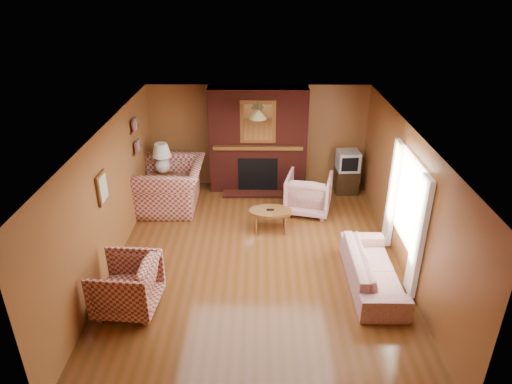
{
  "coord_description": "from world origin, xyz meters",
  "views": [
    {
      "loc": [
        0.05,
        -6.83,
        4.67
      ],
      "look_at": [
        -0.02,
        0.6,
        1.05
      ],
      "focal_mm": 32.0,
      "sensor_mm": 36.0,
      "label": 1
    }
  ],
  "objects_px": {
    "tv_stand": "(346,181)",
    "crt_tv": "(348,161)",
    "floral_sofa": "(373,269)",
    "coffee_table": "(270,213)",
    "fireplace": "(258,141)",
    "plaid_armchair": "(126,285)",
    "floral_armchair": "(308,193)",
    "table_lamp": "(162,157)",
    "plaid_loveseat": "(172,185)",
    "side_table": "(165,185)"
  },
  "relations": [
    {
      "from": "fireplace",
      "to": "table_lamp",
      "type": "distance_m",
      "value": 2.17
    },
    {
      "from": "crt_tv",
      "to": "floral_armchair",
      "type": "bearing_deg",
      "value": -135.28
    },
    {
      "from": "fireplace",
      "to": "tv_stand",
      "type": "distance_m",
      "value": 2.25
    },
    {
      "from": "plaid_armchair",
      "to": "plaid_loveseat",
      "type": "bearing_deg",
      "value": -177.37
    },
    {
      "from": "tv_stand",
      "to": "plaid_loveseat",
      "type": "bearing_deg",
      "value": -170.25
    },
    {
      "from": "floral_sofa",
      "to": "crt_tv",
      "type": "relative_size",
      "value": 3.84
    },
    {
      "from": "table_lamp",
      "to": "coffee_table",
      "type": "bearing_deg",
      "value": -31.16
    },
    {
      "from": "plaid_armchair",
      "to": "crt_tv",
      "type": "xyz_separation_m",
      "value": [
        4.0,
        4.11,
        0.36
      ]
    },
    {
      "from": "coffee_table",
      "to": "table_lamp",
      "type": "relative_size",
      "value": 1.23
    },
    {
      "from": "floral_armchair",
      "to": "plaid_armchair",
      "type": "bearing_deg",
      "value": 59.5
    },
    {
      "from": "fireplace",
      "to": "plaid_armchair",
      "type": "distance_m",
      "value": 4.79
    },
    {
      "from": "floral_armchair",
      "to": "coffee_table",
      "type": "distance_m",
      "value": 1.15
    },
    {
      "from": "tv_stand",
      "to": "coffee_table",
      "type": "bearing_deg",
      "value": -136.4
    },
    {
      "from": "fireplace",
      "to": "floral_sofa",
      "type": "xyz_separation_m",
      "value": [
        1.9,
        -3.68,
        -0.89
      ]
    },
    {
      "from": "fireplace",
      "to": "crt_tv",
      "type": "bearing_deg",
      "value": -5.3
    },
    {
      "from": "plaid_loveseat",
      "to": "crt_tv",
      "type": "height_order",
      "value": "crt_tv"
    },
    {
      "from": "coffee_table",
      "to": "crt_tv",
      "type": "distance_m",
      "value": 2.55
    },
    {
      "from": "plaid_armchair",
      "to": "crt_tv",
      "type": "distance_m",
      "value": 5.75
    },
    {
      "from": "plaid_loveseat",
      "to": "floral_armchair",
      "type": "xyz_separation_m",
      "value": [
        2.93,
        -0.22,
        -0.07
      ]
    },
    {
      "from": "floral_sofa",
      "to": "table_lamp",
      "type": "relative_size",
      "value": 2.85
    },
    {
      "from": "tv_stand",
      "to": "crt_tv",
      "type": "relative_size",
      "value": 1.09
    },
    {
      "from": "floral_sofa",
      "to": "table_lamp",
      "type": "distance_m",
      "value": 5.14
    },
    {
      "from": "coffee_table",
      "to": "table_lamp",
      "type": "height_order",
      "value": "table_lamp"
    },
    {
      "from": "floral_sofa",
      "to": "floral_armchair",
      "type": "relative_size",
      "value": 2.11
    },
    {
      "from": "floral_sofa",
      "to": "floral_armchair",
      "type": "xyz_separation_m",
      "value": [
        -0.82,
        2.53,
        0.14
      ]
    },
    {
      "from": "table_lamp",
      "to": "floral_armchair",
      "type": "bearing_deg",
      "value": -11.01
    },
    {
      "from": "fireplace",
      "to": "table_lamp",
      "type": "xyz_separation_m",
      "value": [
        -2.1,
        -0.53,
        -0.18
      ]
    },
    {
      "from": "plaid_loveseat",
      "to": "table_lamp",
      "type": "xyz_separation_m",
      "value": [
        -0.25,
        0.4,
        0.5
      ]
    },
    {
      "from": "plaid_armchair",
      "to": "fireplace",
      "type": "bearing_deg",
      "value": 159.96
    },
    {
      "from": "side_table",
      "to": "table_lamp",
      "type": "relative_size",
      "value": 0.9
    },
    {
      "from": "plaid_armchair",
      "to": "floral_armchair",
      "type": "height_order",
      "value": "floral_armchair"
    },
    {
      "from": "floral_armchair",
      "to": "table_lamp",
      "type": "xyz_separation_m",
      "value": [
        -3.18,
        0.62,
        0.58
      ]
    },
    {
      "from": "plaid_loveseat",
      "to": "side_table",
      "type": "bearing_deg",
      "value": -148.05
    },
    {
      "from": "fireplace",
      "to": "side_table",
      "type": "distance_m",
      "value": 2.34
    },
    {
      "from": "floral_armchair",
      "to": "plaid_loveseat",
      "type": "bearing_deg",
      "value": 9.03
    },
    {
      "from": "plaid_loveseat",
      "to": "side_table",
      "type": "xyz_separation_m",
      "value": [
        -0.25,
        0.4,
        -0.19
      ]
    },
    {
      "from": "side_table",
      "to": "table_lamp",
      "type": "bearing_deg",
      "value": 180.0
    },
    {
      "from": "floral_sofa",
      "to": "floral_armchair",
      "type": "distance_m",
      "value": 2.66
    },
    {
      "from": "coffee_table",
      "to": "crt_tv",
      "type": "height_order",
      "value": "crt_tv"
    },
    {
      "from": "crt_tv",
      "to": "floral_sofa",
      "type": "bearing_deg",
      "value": -92.46
    },
    {
      "from": "coffee_table",
      "to": "table_lamp",
      "type": "distance_m",
      "value": 2.82
    },
    {
      "from": "tv_stand",
      "to": "side_table",
      "type": "bearing_deg",
      "value": -176.27
    },
    {
      "from": "fireplace",
      "to": "plaid_loveseat",
      "type": "bearing_deg",
      "value": -153.27
    },
    {
      "from": "plaid_loveseat",
      "to": "table_lamp",
      "type": "relative_size",
      "value": 2.22
    },
    {
      "from": "plaid_loveseat",
      "to": "coffee_table",
      "type": "xyz_separation_m",
      "value": [
        2.11,
        -1.03,
        -0.11
      ]
    },
    {
      "from": "coffee_table",
      "to": "tv_stand",
      "type": "height_order",
      "value": "tv_stand"
    },
    {
      "from": "plaid_armchair",
      "to": "table_lamp",
      "type": "xyz_separation_m",
      "value": [
        -0.15,
        3.77,
        0.58
      ]
    },
    {
      "from": "floral_sofa",
      "to": "coffee_table",
      "type": "relative_size",
      "value": 2.33
    },
    {
      "from": "plaid_loveseat",
      "to": "coffee_table",
      "type": "height_order",
      "value": "plaid_loveseat"
    },
    {
      "from": "plaid_loveseat",
      "to": "table_lamp",
      "type": "height_order",
      "value": "table_lamp"
    }
  ]
}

